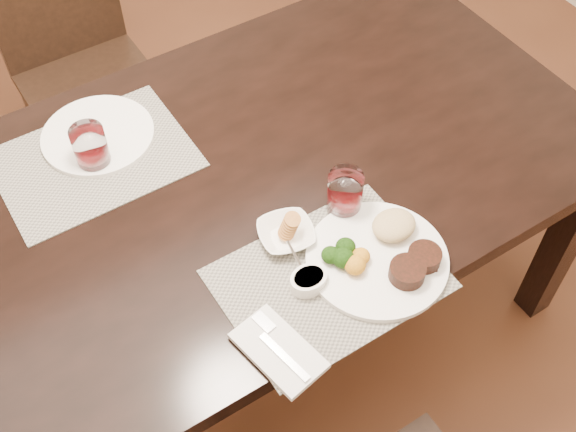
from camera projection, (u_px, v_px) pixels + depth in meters
ground_plane at (226, 341)px, 2.30m from camera, size 4.50×4.50×0.00m
dining_table at (208, 211)px, 1.77m from camera, size 2.00×1.00×0.75m
chair_far at (77, 56)px, 2.39m from camera, size 0.42×0.42×0.90m
placemat_near at (328, 279)px, 1.55m from camera, size 0.46×0.34×0.00m
placemat_far at (94, 159)px, 1.76m from camera, size 0.46×0.34×0.00m
dinner_plate at (384, 254)px, 1.56m from camera, size 0.31×0.31×0.06m
napkin_fork at (278, 350)px, 1.43m from camera, size 0.14×0.21×0.02m
steak_knife at (420, 256)px, 1.58m from camera, size 0.07×0.24×0.01m
cracker_bowl at (286, 233)px, 1.60m from camera, size 0.15×0.15×0.06m
sauce_ramekin at (309, 280)px, 1.52m from camera, size 0.08×0.13×0.07m
wine_glass_near at (345, 195)px, 1.63m from camera, size 0.08×0.08×0.11m
far_plate at (98, 135)px, 1.80m from camera, size 0.28×0.28×0.01m
wine_glass_far at (91, 149)px, 1.71m from camera, size 0.08×0.08×0.11m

